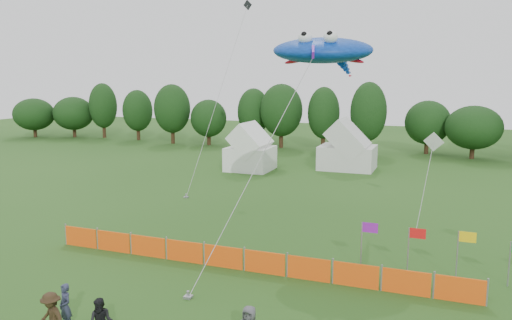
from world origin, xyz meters
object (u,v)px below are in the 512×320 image
(barrier_fence, at_px, (243,260))
(spectator_a, at_px, (65,307))
(tent_left, at_px, (250,151))
(stingray_kite, at_px, (325,51))
(tent_right, at_px, (348,150))
(spectator_c, at_px, (52,318))

(barrier_fence, distance_m, spectator_a, 7.99)
(tent_left, height_order, stingray_kite, stingray_kite)
(tent_left, distance_m, stingray_kite, 21.00)
(tent_right, height_order, barrier_fence, tent_right)
(spectator_c, bearing_deg, spectator_a, 124.81)
(stingray_kite, bearing_deg, tent_left, 123.51)
(barrier_fence, bearing_deg, stingray_kite, 75.23)
(tent_left, distance_m, spectator_a, 30.71)
(barrier_fence, height_order, spectator_a, spectator_a)
(spectator_a, height_order, stingray_kite, stingray_kite)
(tent_right, bearing_deg, spectator_c, -94.86)
(spectator_a, bearing_deg, spectator_c, -48.14)
(tent_left, height_order, barrier_fence, tent_left)
(tent_right, relative_size, barrier_fence, 0.26)
(spectator_a, bearing_deg, tent_right, 109.40)
(barrier_fence, bearing_deg, spectator_a, -117.45)
(tent_left, bearing_deg, spectator_c, -80.10)
(tent_left, xyz_separation_m, tent_right, (8.41, 3.71, 0.04))
(tent_right, xyz_separation_m, spectator_c, (-2.97, -34.90, -0.96))
(spectator_c, bearing_deg, tent_right, 102.96)
(spectator_a, height_order, spectator_c, spectator_c)
(spectator_a, distance_m, stingray_kite, 17.70)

